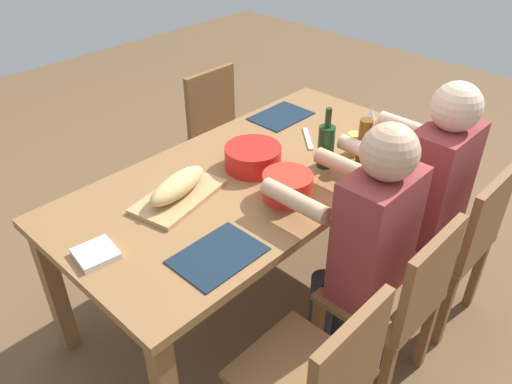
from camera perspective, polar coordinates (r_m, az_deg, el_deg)
The scene contains 20 objects.
ground_plane at distance 2.78m, azimuth 0.00°, elevation -10.80°, with size 8.00×8.00×0.00m, color brown.
dining_table at distance 2.36m, azimuth 0.00°, elevation 0.58°, with size 1.86×0.91×0.74m.
chair_near_right at distance 2.50m, azimuth 21.59°, elevation -4.92°, with size 0.40×0.40×0.85m.
diner_near_right at distance 2.43m, azimuth 18.82°, elevation 0.80°, with size 0.41×0.53×1.20m.
chair_far_right at distance 3.24m, azimuth -3.77°, elevation 6.91°, with size 0.40×0.40×0.85m.
chair_near_left at distance 1.83m, azimuth 7.06°, elevation -20.19°, with size 0.40×0.40×0.85m.
chair_near_center at distance 2.13m, azimuth 15.67°, elevation -11.45°, with size 0.40×0.40×0.85m.
diner_near_center at distance 2.05m, azimuth 12.20°, elevation -4.88°, with size 0.41×0.53×1.20m.
serving_bowl_fruit at distance 2.12m, azimuth 3.55°, elevation 0.86°, with size 0.21×0.21×0.11m.
serving_bowl_salad at distance 2.32m, azimuth -0.34°, elevation 4.08°, with size 0.26×0.26×0.10m.
cutting_board at distance 2.16m, azimuth -8.67°, elevation -0.48°, with size 0.40×0.22×0.02m, color tan.
bread_loaf at distance 2.13m, azimuth -8.80°, elevation 0.74°, with size 0.32×0.11×0.09m, color tan.
wine_bottle at distance 2.33m, azimuth 7.87°, elevation 5.24°, with size 0.08×0.08×0.29m.
beer_bottle at distance 2.38m, azimuth 12.04°, elevation 5.55°, with size 0.06×0.06×0.22m, color brown.
wine_glass at distance 2.61m, azimuth 12.76°, elevation 8.18°, with size 0.08×0.08×0.17m.
cup_near_right at distance 2.48m, azimuth 11.00°, elevation 5.35°, with size 0.07×0.07×0.11m, color gold.
placemat_far_right at distance 2.82m, azimuth 2.83°, elevation 8.52°, with size 0.32×0.23×0.01m, color #142333.
placemat_near_left at distance 1.85m, azimuth -4.30°, elevation -7.12°, with size 0.32×0.23×0.01m, color #142333.
carving_knife at distance 2.60m, azimuth 5.85°, elevation 6.00°, with size 0.23×0.02×0.01m, color silver.
napkin_stack at distance 1.93m, azimuth -17.56°, elevation -6.63°, with size 0.14×0.14×0.02m, color white.
Camera 1 is at (-1.42, -1.35, 1.96)m, focal length 35.57 mm.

